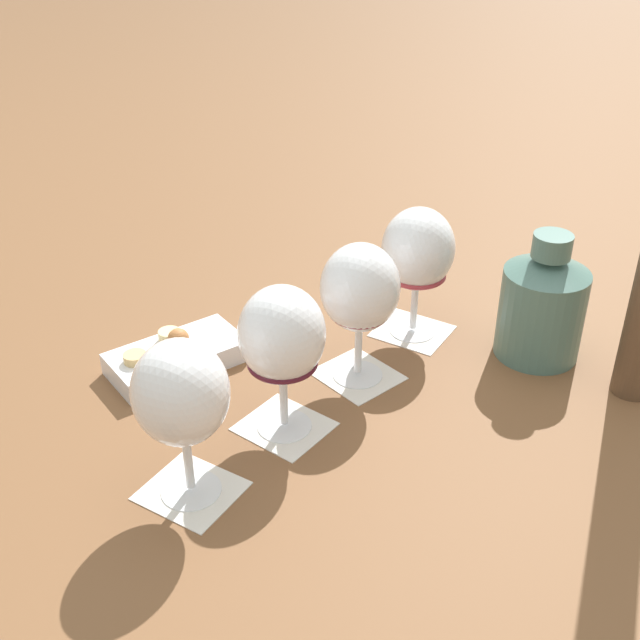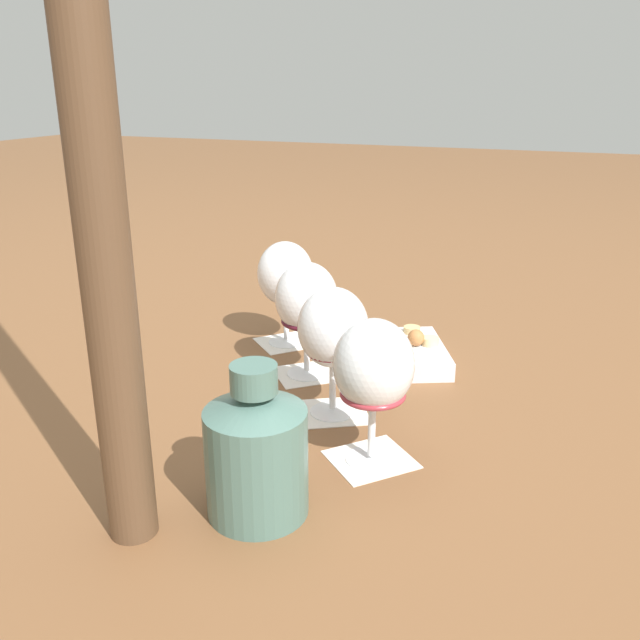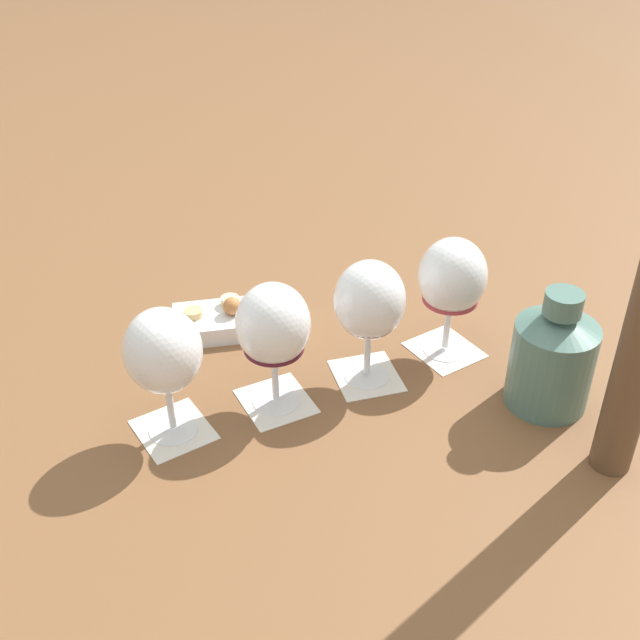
{
  "view_description": "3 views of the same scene",
  "coord_description": "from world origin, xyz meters",
  "px_view_note": "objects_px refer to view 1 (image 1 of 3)",
  "views": [
    {
      "loc": [
        0.8,
        -0.16,
        0.6
      ],
      "look_at": [
        0.0,
        -0.0,
        0.12
      ],
      "focal_mm": 45.0,
      "sensor_mm": 36.0,
      "label": 1
    },
    {
      "loc": [
        -0.35,
        0.88,
        0.46
      ],
      "look_at": [
        0.0,
        -0.0,
        0.12
      ],
      "focal_mm": 38.0,
      "sensor_mm": 36.0,
      "label": 2
    },
    {
      "loc": [
        0.87,
        0.21,
        0.72
      ],
      "look_at": [
        0.0,
        -0.0,
        0.12
      ],
      "focal_mm": 45.0,
      "sensor_mm": 36.0,
      "label": 3
    }
  ],
  "objects_px": {
    "wine_glass_3": "(181,399)",
    "snack_dish": "(176,356)",
    "wine_glass_2": "(282,339)",
    "wine_glass_0": "(418,253)",
    "wine_glass_1": "(360,293)",
    "ceramic_vase": "(543,304)"
  },
  "relations": [
    {
      "from": "wine_glass_2",
      "to": "wine_glass_3",
      "type": "relative_size",
      "value": 1.0
    },
    {
      "from": "wine_glass_0",
      "to": "wine_glass_3",
      "type": "height_order",
      "value": "same"
    },
    {
      "from": "wine_glass_1",
      "to": "ceramic_vase",
      "type": "height_order",
      "value": "wine_glass_1"
    },
    {
      "from": "wine_glass_3",
      "to": "ceramic_vase",
      "type": "xyz_separation_m",
      "value": [
        -0.18,
        0.48,
        -0.05
      ]
    },
    {
      "from": "ceramic_vase",
      "to": "wine_glass_0",
      "type": "bearing_deg",
      "value": -119.73
    },
    {
      "from": "wine_glass_3",
      "to": "ceramic_vase",
      "type": "distance_m",
      "value": 0.51
    },
    {
      "from": "wine_glass_1",
      "to": "wine_glass_3",
      "type": "relative_size",
      "value": 1.0
    },
    {
      "from": "wine_glass_2",
      "to": "snack_dish",
      "type": "height_order",
      "value": "wine_glass_2"
    },
    {
      "from": "wine_glass_2",
      "to": "wine_glass_3",
      "type": "xyz_separation_m",
      "value": [
        0.09,
        -0.12,
        -0.0
      ]
    },
    {
      "from": "wine_glass_0",
      "to": "wine_glass_1",
      "type": "height_order",
      "value": "same"
    },
    {
      "from": "wine_glass_0",
      "to": "wine_glass_2",
      "type": "xyz_separation_m",
      "value": [
        0.18,
        -0.21,
        -0.0
      ]
    },
    {
      "from": "wine_glass_3",
      "to": "snack_dish",
      "type": "height_order",
      "value": "wine_glass_3"
    },
    {
      "from": "wine_glass_0",
      "to": "wine_glass_3",
      "type": "xyz_separation_m",
      "value": [
        0.27,
        -0.33,
        -0.0
      ]
    },
    {
      "from": "snack_dish",
      "to": "wine_glass_2",
      "type": "bearing_deg",
      "value": 38.01
    },
    {
      "from": "ceramic_vase",
      "to": "snack_dish",
      "type": "relative_size",
      "value": 0.9
    },
    {
      "from": "wine_glass_0",
      "to": "wine_glass_3",
      "type": "distance_m",
      "value": 0.42
    },
    {
      "from": "wine_glass_2",
      "to": "ceramic_vase",
      "type": "height_order",
      "value": "wine_glass_2"
    },
    {
      "from": "wine_glass_3",
      "to": "snack_dish",
      "type": "bearing_deg",
      "value": -178.97
    },
    {
      "from": "wine_glass_0",
      "to": "snack_dish",
      "type": "distance_m",
      "value": 0.35
    },
    {
      "from": "ceramic_vase",
      "to": "snack_dish",
      "type": "xyz_separation_m",
      "value": [
        -0.06,
        -0.48,
        -0.06
      ]
    },
    {
      "from": "wine_glass_2",
      "to": "wine_glass_3",
      "type": "distance_m",
      "value": 0.15
    },
    {
      "from": "wine_glass_1",
      "to": "wine_glass_2",
      "type": "height_order",
      "value": "same"
    }
  ]
}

